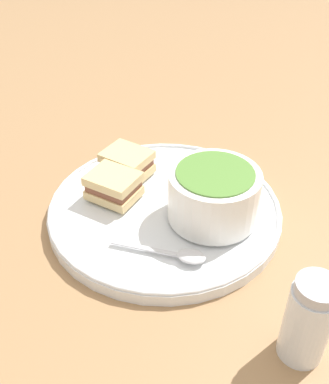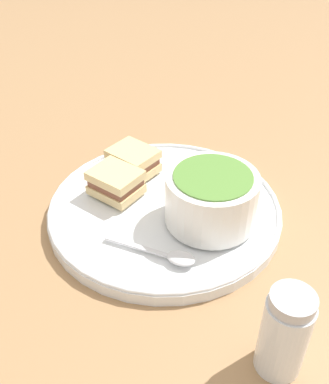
{
  "view_description": "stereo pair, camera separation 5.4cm",
  "coord_description": "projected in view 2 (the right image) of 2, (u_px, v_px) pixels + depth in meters",
  "views": [
    {
      "loc": [
        0.35,
        0.32,
        0.4
      ],
      "look_at": [
        0.0,
        0.0,
        0.04
      ],
      "focal_mm": 42.0,
      "sensor_mm": 36.0,
      "label": 1
    },
    {
      "loc": [
        0.31,
        0.35,
        0.4
      ],
      "look_at": [
        0.0,
        0.0,
        0.04
      ],
      "focal_mm": 42.0,
      "sensor_mm": 36.0,
      "label": 2
    }
  ],
  "objects": [
    {
      "name": "ground_plane",
      "position": [
        165.0,
        215.0,
        0.61
      ],
      "size": [
        2.4,
        2.4,
        0.0
      ],
      "primitive_type": "plane",
      "color": "#9E754C"
    },
    {
      "name": "plate",
      "position": [
        165.0,
        209.0,
        0.61
      ],
      "size": [
        0.31,
        0.31,
        0.02
      ],
      "color": "white",
      "rests_on": "ground_plane"
    },
    {
      "name": "soup_bowl",
      "position": [
        211.0,
        198.0,
        0.56
      ],
      "size": [
        0.12,
        0.12,
        0.07
      ],
      "color": "white",
      "rests_on": "plate"
    },
    {
      "name": "spoon",
      "position": [
        174.0,
        256.0,
        0.52
      ],
      "size": [
        0.06,
        0.11,
        0.01
      ],
      "rotation": [
        0.0,
        0.0,
        8.31
      ],
      "color": "silver",
      "rests_on": "plate"
    },
    {
      "name": "sandwich_half_near",
      "position": [
        133.0,
        161.0,
        0.65
      ],
      "size": [
        0.06,
        0.07,
        0.04
      ],
      "rotation": [
        0.0,
        0.0,
        4.88
      ],
      "color": "#DBBC7F",
      "rests_on": "plate"
    },
    {
      "name": "sandwich_half_far",
      "position": [
        116.0,
        182.0,
        0.61
      ],
      "size": [
        0.07,
        0.07,
        0.04
      ],
      "rotation": [
        0.0,
        0.0,
        4.93
      ],
      "color": "#DBBC7F",
      "rests_on": "plate"
    },
    {
      "name": "salt_shaker",
      "position": [
        284.0,
        333.0,
        0.41
      ],
      "size": [
        0.04,
        0.04,
        0.1
      ],
      "color": "silver",
      "rests_on": "ground_plane"
    }
  ]
}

